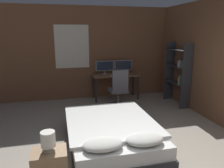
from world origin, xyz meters
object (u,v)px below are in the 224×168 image
at_px(office_chair, 119,92).
at_px(monitor_left, 105,66).
at_px(keyboard, 117,76).
at_px(computer_mouse, 127,75).
at_px(bed, 112,135).
at_px(bedside_lamp, 48,140).
at_px(desk, 116,78).
at_px(monitor_right, 123,66).
at_px(bookshelf, 180,71).

bearing_deg(office_chair, monitor_left, 101.71).
xyz_separation_m(keyboard, computer_mouse, (0.29, 0.00, 0.01)).
xyz_separation_m(bed, bedside_lamp, (-1.00, -0.77, 0.42)).
xyz_separation_m(bedside_lamp, monitor_left, (1.51, 3.71, 0.30)).
distance_m(desk, keyboard, 0.21).
bearing_deg(bedside_lamp, bed, 37.43).
relative_size(bed, monitor_right, 3.68).
xyz_separation_m(monitor_left, keyboard, (0.29, -0.35, -0.22)).
height_order(monitor_left, office_chair, monitor_left).
bearing_deg(office_chair, bed, -108.80).
xyz_separation_m(bedside_lamp, keyboard, (1.80, 3.36, 0.08)).
bearing_deg(office_chair, monitor_right, 66.58).
relative_size(bedside_lamp, keyboard, 0.66).
xyz_separation_m(bedside_lamp, office_chair, (1.70, 2.80, -0.26)).
bearing_deg(monitor_left, bookshelf, -31.80).
bearing_deg(computer_mouse, bed, -112.75).
bearing_deg(bedside_lamp, monitor_right, 60.61).
distance_m(bedside_lamp, monitor_left, 4.02).
xyz_separation_m(desk, monitor_right, (0.29, 0.18, 0.33)).
relative_size(desk, office_chair, 1.33).
bearing_deg(keyboard, bed, -107.09).
distance_m(monitor_left, office_chair, 1.08).
bearing_deg(monitor_left, bedside_lamp, -112.13).
relative_size(monitor_left, keyboard, 1.36).
distance_m(bed, bookshelf, 3.03).
relative_size(bedside_lamp, desk, 0.19).
bearing_deg(bedside_lamp, bookshelf, 37.81).
distance_m(desk, bookshelf, 1.83).
distance_m(bed, bedside_lamp, 1.33).
bearing_deg(monitor_right, desk, -148.32).
xyz_separation_m(bed, office_chair, (0.69, 2.04, 0.16)).
distance_m(monitor_right, office_chair, 1.14).
bearing_deg(monitor_left, office_chair, -78.29).
distance_m(keyboard, bookshelf, 1.73).
distance_m(keyboard, computer_mouse, 0.29).
height_order(bed, office_chair, office_chair).
bearing_deg(bedside_lamp, keyboard, 61.80).
height_order(computer_mouse, office_chair, office_chair).
bearing_deg(bookshelf, computer_mouse, 148.04).
height_order(keyboard, computer_mouse, computer_mouse).
distance_m(desk, office_chair, 0.77).
bearing_deg(bookshelf, bedside_lamp, -142.19).
bearing_deg(bed, bedside_lamp, -142.57).
height_order(desk, bookshelf, bookshelf).
height_order(computer_mouse, bookshelf, bookshelf).
bearing_deg(keyboard, desk, 90.00).
bearing_deg(office_chair, bedside_lamp, -121.19).
bearing_deg(keyboard, office_chair, -100.51).
height_order(monitor_left, bookshelf, bookshelf).
relative_size(keyboard, computer_mouse, 5.70).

